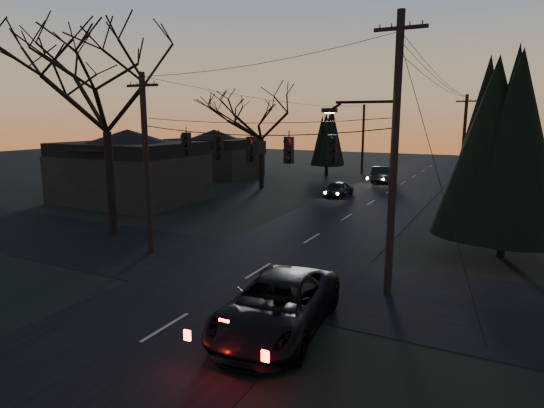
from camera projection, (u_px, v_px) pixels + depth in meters
The scene contains 17 objects.
ground_plane at pixel (53, 396), 10.68m from camera, with size 160.00×160.00×0.00m, color black.
main_road at pixel (337, 223), 28.15m from camera, with size 8.00×120.00×0.02m, color black.
cross_road at pixel (258, 271), 19.41m from camera, with size 60.00×7.00×0.02m, color black.
utility_pole_right at pixel (387, 293), 16.94m from camera, with size 5.00×0.30×10.00m, color black, non-canonical shape.
utility_pole_left at pixel (151, 252), 22.12m from camera, with size 1.80×0.30×8.50m, color black, non-canonical shape.
utility_pole_far_r at pixel (460, 190), 41.39m from camera, with size 1.80×0.30×8.50m, color black, non-canonical shape.
utility_pole_far_l at pixel (362, 174), 53.55m from camera, with size 0.30×0.30×8.00m, color black, non-canonical shape.
span_signal_assembly at pixel (253, 148), 18.55m from camera, with size 11.50×0.44×1.59m.
bare_tree_left at pixel (104, 88), 24.09m from camera, with size 8.94×8.94×11.43m.
evergreen_right at pixel (510, 154), 20.50m from camera, with size 4.91×4.91×8.47m.
bare_tree_dist at pixel (261, 119), 41.29m from camera, with size 7.20×7.20×9.04m.
evergreen_dist at pixel (327, 141), 51.33m from camera, with size 3.18×3.18×6.57m.
house_left_near at pixel (129, 166), 35.29m from camera, with size 10.00×8.00×5.60m.
house_left_far at pixel (214, 153), 50.65m from camera, with size 9.00×7.00×5.20m.
suv_near at pixel (277, 305), 13.82m from camera, with size 2.73×5.92×1.64m, color black.
sedan_oncoming_a at pixel (339, 189), 37.91m from camera, with size 1.53×3.81×1.30m, color black.
sedan_oncoming_b at pixel (382, 174), 46.28m from camera, with size 1.71×4.91×1.62m, color black.
Camera 1 is at (9.02, -6.21, 6.43)m, focal length 30.00 mm.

